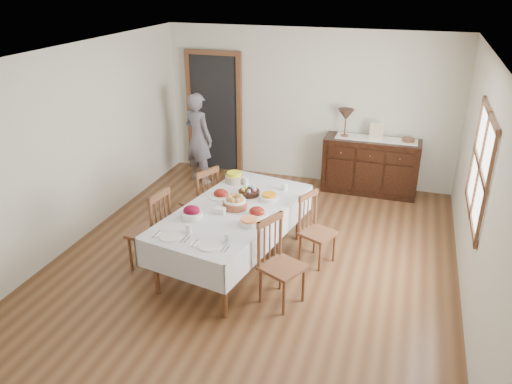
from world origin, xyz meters
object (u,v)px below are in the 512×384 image
(chair_right_far, at_px, (315,228))
(table_lamp, at_px, (346,116))
(chair_right_near, at_px, (279,261))
(sideboard, at_px, (370,166))
(chair_left_near, at_px, (152,229))
(dining_table, at_px, (233,216))
(person, at_px, (198,135))
(chair_left_far, at_px, (202,200))

(chair_right_far, bearing_deg, table_lamp, 25.56)
(chair_right_near, xyz_separation_m, chair_right_far, (0.21, 0.95, -0.05))
(sideboard, bearing_deg, chair_left_near, -125.95)
(chair_right_far, bearing_deg, chair_right_near, -167.73)
(table_lamp, bearing_deg, chair_right_near, -93.08)
(chair_right_near, relative_size, sideboard, 0.66)
(dining_table, xyz_separation_m, table_lamp, (0.92, 2.83, 0.59))
(chair_right_near, xyz_separation_m, sideboard, (0.65, 3.38, -0.05))
(sideboard, bearing_deg, person, -171.32)
(chair_right_near, distance_m, sideboard, 3.44)
(dining_table, bearing_deg, chair_left_far, 147.99)
(chair_left_near, relative_size, table_lamp, 2.30)
(sideboard, bearing_deg, dining_table, -116.06)
(chair_right_far, relative_size, table_lamp, 2.00)
(sideboard, distance_m, person, 2.95)
(chair_right_far, height_order, sideboard, sideboard)
(dining_table, relative_size, person, 1.45)
(chair_left_far, distance_m, chair_right_near, 1.87)
(table_lamp, bearing_deg, sideboard, -0.81)
(chair_left_far, height_order, table_lamp, table_lamp)
(chair_left_near, distance_m, table_lamp, 3.76)
(chair_right_far, relative_size, sideboard, 0.60)
(chair_left_far, bearing_deg, table_lamp, 168.71)
(chair_left_near, relative_size, chair_left_far, 1.05)
(dining_table, relative_size, chair_right_near, 2.42)
(chair_left_far, relative_size, person, 0.60)
(chair_left_near, xyz_separation_m, sideboard, (2.31, 3.19, -0.07))
(chair_left_near, distance_m, chair_left_far, 1.03)
(dining_table, relative_size, sideboard, 1.59)
(chair_left_far, bearing_deg, person, -129.94)
(chair_right_near, bearing_deg, sideboard, 14.47)
(person, distance_m, table_lamp, 2.50)
(chair_left_near, xyz_separation_m, person, (-0.58, 2.74, 0.31))
(chair_right_near, height_order, sideboard, chair_right_near)
(chair_left_far, relative_size, chair_right_far, 1.09)
(dining_table, bearing_deg, sideboard, 74.46)
(person, height_order, table_lamp, person)
(chair_left_near, relative_size, chair_right_far, 1.15)
(sideboard, bearing_deg, chair_right_near, -100.82)
(chair_right_far, bearing_deg, chair_left_far, 106.31)
(dining_table, distance_m, chair_left_near, 1.01)
(chair_right_near, xyz_separation_m, table_lamp, (0.18, 3.39, 0.77))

